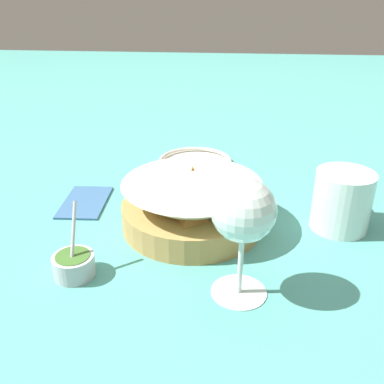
# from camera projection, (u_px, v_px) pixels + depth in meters

# --- Properties ---
(ground_plane) EXTENTS (4.00, 4.00, 0.00)m
(ground_plane) POSITION_uv_depth(u_px,v_px,m) (174.00, 228.00, 0.72)
(ground_plane) COLOR teal
(food_basket) EXTENTS (0.23, 0.23, 0.09)m
(food_basket) POSITION_uv_depth(u_px,v_px,m) (192.00, 207.00, 0.71)
(food_basket) COLOR #B2894C
(food_basket) RESTS_ON ground_plane
(sauce_cup) EXTENTS (0.07, 0.06, 0.10)m
(sauce_cup) POSITION_uv_depth(u_px,v_px,m) (74.00, 264.00, 0.59)
(sauce_cup) COLOR #B7B7BC
(sauce_cup) RESTS_ON ground_plane
(wine_glass) EXTENTS (0.08, 0.08, 0.16)m
(wine_glass) POSITION_uv_depth(u_px,v_px,m) (243.00, 214.00, 0.52)
(wine_glass) COLOR silver
(wine_glass) RESTS_ON ground_plane
(beer_mug) EXTENTS (0.13, 0.09, 0.10)m
(beer_mug) POSITION_uv_depth(u_px,v_px,m) (342.00, 202.00, 0.70)
(beer_mug) COLOR silver
(beer_mug) RESTS_ON ground_plane
(side_plate) EXTENTS (0.17, 0.17, 0.01)m
(side_plate) POSITION_uv_depth(u_px,v_px,m) (195.00, 162.00, 0.96)
(side_plate) COLOR silver
(side_plate) RESTS_ON ground_plane
(napkin) EXTENTS (0.13, 0.08, 0.01)m
(napkin) POSITION_uv_depth(u_px,v_px,m) (85.00, 201.00, 0.80)
(napkin) COLOR #38608E
(napkin) RESTS_ON ground_plane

